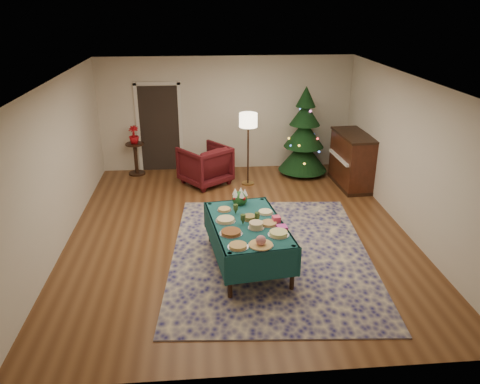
{
  "coord_description": "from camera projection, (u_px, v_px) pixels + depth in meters",
  "views": [
    {
      "loc": [
        -0.63,
        -7.52,
        3.9
      ],
      "look_at": [
        -0.01,
        -0.35,
        0.92
      ],
      "focal_mm": 35.0,
      "sensor_mm": 36.0,
      "label": 1
    }
  ],
  "objects": [
    {
      "name": "platter_6",
      "position": [
        226.0,
        220.0,
        7.2
      ],
      "size": [
        0.32,
        0.32,
        0.05
      ],
      "color": "silver",
      "rests_on": "buffet_table"
    },
    {
      "name": "goblet_1",
      "position": [
        257.0,
        217.0,
        7.13
      ],
      "size": [
        0.08,
        0.08,
        0.17
      ],
      "color": "#2D471E",
      "rests_on": "buffet_table"
    },
    {
      "name": "floor_lamp",
      "position": [
        248.0,
        125.0,
        10.12
      ],
      "size": [
        0.39,
        0.39,
        1.63
      ],
      "color": "#A57F3F",
      "rests_on": "ground"
    },
    {
      "name": "centerpiece",
      "position": [
        240.0,
        197.0,
        7.77
      ],
      "size": [
        0.26,
        0.26,
        0.3
      ],
      "color": "#1E4C1E",
      "rests_on": "buffet_table"
    },
    {
      "name": "platter_3",
      "position": [
        231.0,
        232.0,
        6.81
      ],
      "size": [
        0.34,
        0.34,
        0.05
      ],
      "color": "silver",
      "rests_on": "buffet_table"
    },
    {
      "name": "doorway",
      "position": [
        159.0,
        126.0,
        11.12
      ],
      "size": [
        1.08,
        0.04,
        2.16
      ],
      "color": "black",
      "rests_on": "ground"
    },
    {
      "name": "rug",
      "position": [
        270.0,
        254.0,
        7.7
      ],
      "size": [
        3.5,
        4.42,
        0.02
      ],
      "primitive_type": "cube",
      "rotation": [
        0.0,
        0.0,
        -0.07
      ],
      "color": "#171552",
      "rests_on": "ground"
    },
    {
      "name": "room_shell",
      "position": [
        239.0,
        161.0,
        7.95
      ],
      "size": [
        7.0,
        7.0,
        7.0
      ],
      "color": "#593319",
      "rests_on": "ground"
    },
    {
      "name": "goblet_2",
      "position": [
        243.0,
        219.0,
        7.06
      ],
      "size": [
        0.08,
        0.08,
        0.17
      ],
      "color": "#2D471E",
      "rests_on": "buffet_table"
    },
    {
      "name": "platter_2",
      "position": [
        278.0,
        233.0,
        6.77
      ],
      "size": [
        0.31,
        0.31,
        0.06
      ],
      "color": "silver",
      "rests_on": "buffet_table"
    },
    {
      "name": "platter_7",
      "position": [
        249.0,
        218.0,
        7.25
      ],
      "size": [
        0.23,
        0.23,
        0.07
      ],
      "color": "silver",
      "rests_on": "buffet_table"
    },
    {
      "name": "buffet_table",
      "position": [
        248.0,
        231.0,
        7.21
      ],
      "size": [
        1.33,
        1.99,
        0.72
      ],
      "color": "black",
      "rests_on": "ground"
    },
    {
      "name": "gift_box",
      "position": [
        276.0,
        219.0,
        7.16
      ],
      "size": [
        0.13,
        0.13,
        0.1
      ],
      "primitive_type": "cube",
      "rotation": [
        0.0,
        0.0,
        0.13
      ],
      "color": "#EB4165",
      "rests_on": "buffet_table"
    },
    {
      "name": "piano",
      "position": [
        352.0,
        161.0,
        10.34
      ],
      "size": [
        0.72,
        1.41,
        1.2
      ],
      "color": "black",
      "rests_on": "ground"
    },
    {
      "name": "platter_0",
      "position": [
        238.0,
        246.0,
        6.44
      ],
      "size": [
        0.29,
        0.29,
        0.05
      ],
      "color": "silver",
      "rests_on": "buffet_table"
    },
    {
      "name": "napkin_stack",
      "position": [
        282.0,
        227.0,
        6.98
      ],
      "size": [
        0.16,
        0.16,
        0.04
      ],
      "primitive_type": "cube",
      "rotation": [
        0.0,
        0.0,
        0.13
      ],
      "color": "#E43FB2",
      "rests_on": "buffet_table"
    },
    {
      "name": "potted_plant",
      "position": [
        134.0,
        139.0,
        10.9
      ],
      "size": [
        0.23,
        0.42,
        0.23
      ],
      "primitive_type": "imported",
      "color": "#AE0C13",
      "rests_on": "side_table"
    },
    {
      "name": "platter_4",
      "position": [
        256.0,
        225.0,
        6.97
      ],
      "size": [
        0.25,
        0.25,
        0.1
      ],
      "color": "silver",
      "rests_on": "buffet_table"
    },
    {
      "name": "platter_1",
      "position": [
        261.0,
        242.0,
        6.47
      ],
      "size": [
        0.35,
        0.35,
        0.16
      ],
      "color": "silver",
      "rests_on": "buffet_table"
    },
    {
      "name": "platter_8",
      "position": [
        265.0,
        212.0,
        7.47
      ],
      "size": [
        0.25,
        0.25,
        0.04
      ],
      "color": "silver",
      "rests_on": "buffet_table"
    },
    {
      "name": "armchair",
      "position": [
        205.0,
        163.0,
        10.49
      ],
      "size": [
        1.28,
        1.27,
        0.97
      ],
      "primitive_type": "imported",
      "rotation": [
        0.0,
        0.0,
        3.78
      ],
      "color": "#4C1014",
      "rests_on": "ground"
    },
    {
      "name": "goblet_0",
      "position": [
        236.0,
        209.0,
        7.41
      ],
      "size": [
        0.08,
        0.08,
        0.17
      ],
      "color": "#2D471E",
      "rests_on": "buffet_table"
    },
    {
      "name": "christmas_tree",
      "position": [
        304.0,
        136.0,
        10.92
      ],
      "size": [
        1.49,
        1.49,
        2.09
      ],
      "color": "black",
      "rests_on": "ground"
    },
    {
      "name": "platter_5",
      "position": [
        269.0,
        223.0,
        7.1
      ],
      "size": [
        0.28,
        0.28,
        0.04
      ],
      "color": "silver",
      "rests_on": "buffet_table"
    },
    {
      "name": "platter_9",
      "position": [
        224.0,
        210.0,
        7.56
      ],
      "size": [
        0.23,
        0.23,
        0.04
      ],
      "color": "silver",
      "rests_on": "buffet_table"
    },
    {
      "name": "side_table",
      "position": [
        136.0,
        159.0,
        11.09
      ],
      "size": [
        0.43,
        0.43,
        0.77
      ],
      "color": "black",
      "rests_on": "ground"
    }
  ]
}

